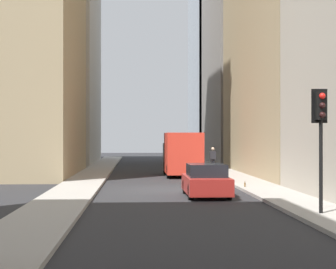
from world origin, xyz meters
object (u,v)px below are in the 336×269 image
Objects in this scene: traffic_light_foreground at (321,122)px; pedestrian at (213,158)px; discarded_bottle at (245,185)px; delivery_truck at (182,154)px; sedan_red at (206,181)px.

traffic_light_foreground is 2.34× the size of pedestrian.
pedestrian is at bearing 1.03° from traffic_light_foreground.
traffic_light_foreground reaches higher than discarded_bottle.
delivery_truck is 4.06m from pedestrian.
traffic_light_foreground is (-6.78, -2.89, 2.40)m from sedan_red.
delivery_truck is 1.62× the size of traffic_light_foreground.
traffic_light_foreground reaches higher than pedestrian.
pedestrian reaches higher than discarded_bottle.
sedan_red is 2.53× the size of pedestrian.
delivery_truck is at bearing 8.07° from traffic_light_foreground.
delivery_truck is at bearing 142.44° from pedestrian.
pedestrian reaches higher than sedan_red.
pedestrian is 6.29× the size of discarded_bottle.
delivery_truck is 13.61m from sedan_red.
delivery_truck reaches higher than discarded_bottle.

